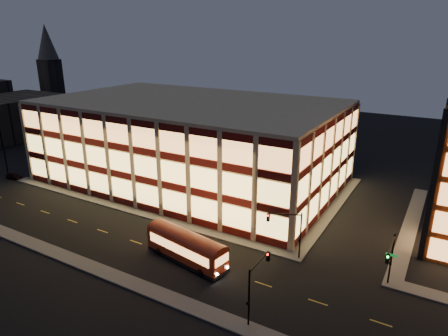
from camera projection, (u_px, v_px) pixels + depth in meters
The scene contains 15 objects.
ground at pixel (143, 218), 58.12m from camera, with size 200.00×200.00×0.00m, color black.
sidewalk_office_south at pixel (132, 210), 60.34m from camera, with size 54.00×2.00×0.15m, color #514F4C.
sidewalk_office_east at pixel (333, 208), 61.04m from camera, with size 2.00×30.00×0.15m, color #514F4C.
sidewalk_tower_west at pixel (411, 225), 55.80m from camera, with size 2.00×30.00×0.15m, color #514F4C.
sidewalk_near at pixel (70, 258), 47.46m from camera, with size 100.00×2.00×0.15m, color #514F4C.
office_building at pixel (192, 141), 71.01m from camera, with size 50.45×30.45×14.50m.
bg_building_a at pixel (2, 118), 100.77m from camera, with size 18.00×28.00×10.00m, color #2D2621.
church_tower at pixel (53, 90), 121.29m from camera, with size 5.00×5.00×18.00m, color #2D2621.
church_spire at pixel (46, 42), 116.77m from camera, with size 6.00×6.00×10.00m, color #4C473F.
traffic_signal_far at pixel (289, 227), 46.41m from camera, with size 3.79×1.87×6.00m.
traffic_signal_right at pixel (390, 256), 40.33m from camera, with size 1.20×4.37×6.00m.
traffic_signal_near at pixel (256, 279), 36.57m from camera, with size 0.32×4.45×6.00m.
street_lamp_a at pixel (2, 148), 73.22m from camera, with size 0.44×1.22×9.02m.
trolley_bus at pixel (186, 246), 46.47m from camera, with size 11.19×4.60×3.69m.
parked_car_0 at pixel (14, 176), 73.33m from camera, with size 1.28×3.17×1.08m, color black.
Camera 1 is at (36.69, -39.60, 25.59)m, focal length 32.00 mm.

